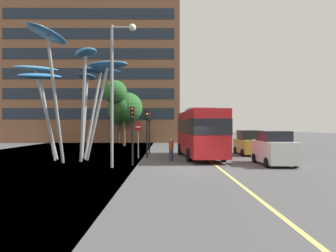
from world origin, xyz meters
TOP-DOWN VIEW (x-y plane):
  - ground at (-0.71, 0.00)m, footprint 120.00×240.00m
  - red_bus at (1.17, 6.17)m, footprint 3.17×9.78m
  - leaf_sculpture at (-8.42, 4.58)m, footprint 9.50×10.57m
  - traffic_light_kerb_near at (-3.58, 1.39)m, footprint 0.28×0.42m
  - traffic_light_kerb_far at (-2.96, 6.23)m, footprint 0.28×0.42m
  - traffic_light_island_mid at (-2.96, 9.71)m, footprint 0.28×0.42m
  - car_parked_near at (5.44, 1.78)m, footprint 1.95×4.19m
  - car_parked_mid at (5.78, 8.98)m, footprint 1.99×4.35m
  - street_lamp at (-4.40, 0.50)m, footprint 1.53×0.44m
  - tree_pavement_near at (-6.82, 21.46)m, footprint 4.72×5.04m
  - tree_pavement_far at (-8.29, 28.66)m, footprint 4.27×5.88m
  - pedestrian at (-1.10, 4.01)m, footprint 0.34×0.34m
  - no_entry_sign at (-3.62, 5.93)m, footprint 0.60×0.12m
  - backdrop_building at (-13.16, 35.55)m, footprint 27.52×13.79m

SIDE VIEW (x-z plane):
  - ground at x=-0.71m, z-range -0.10..0.00m
  - pedestrian at x=-1.10m, z-range 0.00..1.62m
  - car_parked_mid at x=5.78m, z-range -0.07..2.06m
  - car_parked_near at x=5.44m, z-range -0.06..2.12m
  - no_entry_sign at x=-3.62m, z-range 0.45..3.18m
  - red_bus at x=1.17m, z-range 0.18..4.04m
  - traffic_light_kerb_near at x=-3.58m, z-range 0.83..4.52m
  - traffic_light_island_mid at x=-2.96m, z-range 0.84..4.58m
  - traffic_light_kerb_far at x=-2.96m, z-range 0.85..4.66m
  - tree_pavement_far at x=-8.29m, z-range 1.29..8.69m
  - tree_pavement_near at x=-6.82m, z-range 1.07..9.24m
  - street_lamp at x=-4.40m, z-range 1.08..9.69m
  - leaf_sculpture at x=-8.42m, z-range 2.13..10.77m
  - backdrop_building at x=-13.16m, z-range 0.00..24.16m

